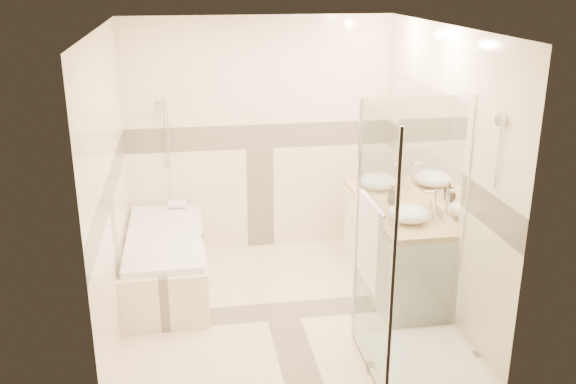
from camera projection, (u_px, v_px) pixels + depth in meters
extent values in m
cube|color=beige|center=(282.00, 311.00, 5.80)|extent=(2.80, 3.00, 0.01)
cube|color=white|center=(281.00, 26.00, 4.98)|extent=(2.80, 3.00, 0.01)
cube|color=beige|center=(260.00, 137.00, 6.79)|extent=(2.80, 0.01, 2.50)
cube|color=beige|center=(318.00, 253.00, 3.99)|extent=(2.80, 0.01, 2.50)
cube|color=beige|center=(109.00, 188.00, 5.18)|extent=(0.01, 3.00, 2.50)
cube|color=beige|center=(440.00, 172.00, 5.61)|extent=(0.01, 3.00, 2.50)
cube|color=white|center=(427.00, 141.00, 5.82)|extent=(0.01, 1.60, 1.00)
cylinder|color=silver|center=(166.00, 132.00, 6.58)|extent=(0.02, 0.02, 0.70)
cube|color=beige|center=(166.00, 263.00, 6.17)|extent=(0.75, 1.70, 0.50)
cube|color=white|center=(164.00, 236.00, 6.08)|extent=(0.69, 1.60, 0.06)
ellipsoid|color=white|center=(165.00, 241.00, 6.09)|extent=(0.56, 1.40, 0.16)
cube|color=white|center=(393.00, 249.00, 6.12)|extent=(0.55, 1.60, 0.80)
cylinder|color=silver|center=(377.00, 254.00, 5.65)|extent=(0.01, 0.24, 0.01)
cylinder|color=silver|center=(353.00, 221.00, 6.40)|extent=(0.01, 0.24, 0.01)
cube|color=#E5B179|center=(395.00, 207.00, 5.98)|extent=(0.57, 1.62, 0.05)
cube|color=beige|center=(424.00, 364.00, 4.95)|extent=(0.90, 0.90, 0.08)
cube|color=white|center=(424.00, 359.00, 4.94)|extent=(0.80, 0.80, 0.01)
cube|color=white|center=(374.00, 249.00, 4.56)|extent=(0.01, 0.90, 2.00)
cube|color=white|center=(412.00, 223.00, 5.04)|extent=(0.90, 0.01, 2.00)
cylinder|color=silver|center=(393.00, 278.00, 4.14)|extent=(0.03, 0.03, 2.00)
cylinder|color=silver|center=(357.00, 226.00, 4.98)|extent=(0.03, 0.03, 2.00)
cylinder|color=silver|center=(466.00, 219.00, 5.11)|extent=(0.03, 0.03, 2.00)
cylinder|color=silver|center=(500.00, 119.00, 4.39)|extent=(0.03, 0.10, 0.10)
cylinder|color=silver|center=(371.00, 202.00, 4.43)|extent=(0.02, 0.60, 0.02)
cube|color=white|center=(369.00, 242.00, 4.53)|extent=(0.04, 0.48, 0.62)
ellipsoid|color=white|center=(378.00, 181.00, 6.40)|extent=(0.38, 0.38, 0.15)
ellipsoid|color=white|center=(409.00, 214.00, 5.55)|extent=(0.37, 0.37, 0.15)
cylinder|color=silver|center=(400.00, 175.00, 6.42)|extent=(0.03, 0.03, 0.26)
cylinder|color=silver|center=(397.00, 164.00, 6.37)|extent=(0.09, 0.02, 0.02)
cylinder|color=silver|center=(435.00, 205.00, 5.56)|extent=(0.03, 0.03, 0.28)
cylinder|color=silver|center=(430.00, 192.00, 5.52)|extent=(0.10, 0.02, 0.02)
imported|color=black|center=(392.00, 194.00, 6.00)|extent=(0.08, 0.08, 0.16)
imported|color=black|center=(393.00, 197.00, 5.97)|extent=(0.13, 0.13, 0.14)
cube|color=white|center=(374.00, 180.00, 6.55)|extent=(0.20, 0.26, 0.08)
cylinder|color=white|center=(177.00, 204.00, 6.70)|extent=(0.19, 0.09, 0.09)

